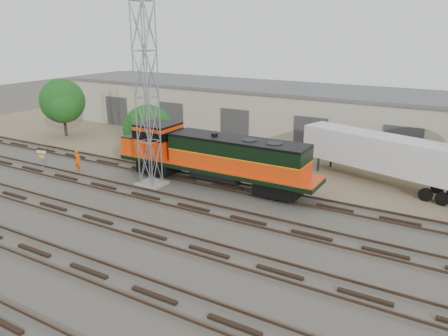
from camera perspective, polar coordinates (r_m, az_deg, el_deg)
The scene contains 11 objects.
ground at distance 27.46m, azimuth -5.78°, elevation -6.32°, with size 140.00×140.00×0.00m, color #47423A.
dirt_strip at distance 39.80m, azimuth 6.90°, elevation 1.40°, with size 80.00×16.00×0.02m, color #726047.
tracks at distance 25.30m, azimuth -9.79°, elevation -8.52°, with size 80.00×20.40×0.28m.
warehouse at distance 46.42m, azimuth 11.04°, elevation 6.93°, with size 58.40×10.40×5.30m.
locomotive at distance 32.09m, azimuth -1.64°, elevation 1.61°, with size 16.02×2.81×3.85m.
signal_tower at distance 31.48m, azimuth -10.01°, elevation 8.62°, with size 1.90×1.90×12.90m.
sign_post at distance 37.35m, azimuth -22.68°, elevation 1.27°, with size 0.82×0.22×2.03m.
worker at distance 37.52m, azimuth -18.54°, elevation 0.97°, with size 0.66×0.43×1.80m, color #E85D0C.
semi_trailer at distance 34.28m, azimuth 19.98°, elevation 1.73°, with size 12.14×5.68×3.68m.
tree_west at distance 49.51m, azimuth -20.32°, elevation 8.02°, with size 4.92×4.68×6.13m.
tree_mid at distance 41.69m, azimuth -9.79°, elevation 4.76°, with size 4.88×4.65×4.65m.
Camera 1 is at (14.88, -20.16, 11.23)m, focal length 35.00 mm.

